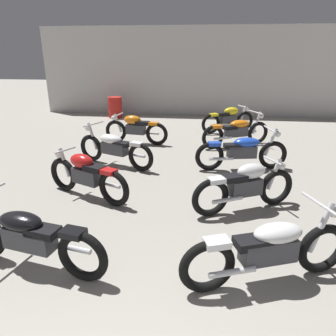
# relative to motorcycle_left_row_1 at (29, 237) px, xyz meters

# --- Properties ---
(back_wall) EXTENTS (12.92, 0.24, 3.60)m
(back_wall) POSITION_rel_motorcycle_left_row_1_xyz_m (1.45, 10.78, 1.35)
(back_wall) COLOR #BCBAB7
(back_wall) RESTS_ON ground
(motorcycle_left_row_1) EXTENTS (2.15, 0.73, 0.97)m
(motorcycle_left_row_1) POSITION_rel_motorcycle_left_row_1_xyz_m (0.00, 0.00, 0.00)
(motorcycle_left_row_1) COLOR black
(motorcycle_left_row_1) RESTS_ON ground
(motorcycle_left_row_2) EXTENTS (1.84, 0.92, 0.88)m
(motorcycle_left_row_2) POSITION_rel_motorcycle_left_row_1_xyz_m (-0.05, 2.11, 0.01)
(motorcycle_left_row_2) COLOR black
(motorcycle_left_row_2) RESTS_ON ground
(motorcycle_left_row_3) EXTENTS (2.05, 1.02, 0.97)m
(motorcycle_left_row_3) POSITION_rel_motorcycle_left_row_1_xyz_m (-0.04, 3.93, 0.00)
(motorcycle_left_row_3) COLOR black
(motorcycle_left_row_3) RESTS_ON ground
(motorcycle_left_row_4) EXTENTS (1.96, 0.52, 0.88)m
(motorcycle_left_row_4) POSITION_rel_motorcycle_left_row_1_xyz_m (0.04, 5.94, 0.01)
(motorcycle_left_row_4) COLOR black
(motorcycle_left_row_4) RESTS_ON ground
(motorcycle_right_row_1) EXTENTS (2.07, 0.97, 0.97)m
(motorcycle_right_row_1) POSITION_rel_motorcycle_left_row_1_xyz_m (2.93, 0.10, 0.00)
(motorcycle_right_row_1) COLOR black
(motorcycle_right_row_1) RESTS_ON ground
(motorcycle_right_row_2) EXTENTS (1.81, 0.98, 0.88)m
(motorcycle_right_row_2) POSITION_rel_motorcycle_left_row_1_xyz_m (2.84, 1.95, 0.01)
(motorcycle_right_row_2) COLOR black
(motorcycle_right_row_2) RESTS_ON ground
(motorcycle_right_row_3) EXTENTS (2.15, 0.77, 0.97)m
(motorcycle_right_row_3) POSITION_rel_motorcycle_left_row_1_xyz_m (2.98, 4.03, 0.00)
(motorcycle_right_row_3) COLOR black
(motorcycle_right_row_3) RESTS_ON ground
(motorcycle_right_row_4) EXTENTS (1.98, 1.13, 0.97)m
(motorcycle_right_row_4) POSITION_rel_motorcycle_left_row_1_xyz_m (3.00, 6.01, 0.00)
(motorcycle_right_row_4) COLOR black
(motorcycle_right_row_4) RESTS_ON ground
(motorcycle_right_row_5) EXTENTS (1.80, 1.00, 0.88)m
(motorcycle_right_row_5) POSITION_rel_motorcycle_left_row_1_xyz_m (2.85, 7.73, 0.01)
(motorcycle_right_row_5) COLOR black
(motorcycle_right_row_5) RESTS_ON ground
(oil_drum) EXTENTS (0.59, 0.59, 0.85)m
(oil_drum) POSITION_rel_motorcycle_left_row_1_xyz_m (-1.67, 9.74, -0.03)
(oil_drum) COLOR red
(oil_drum) RESTS_ON ground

